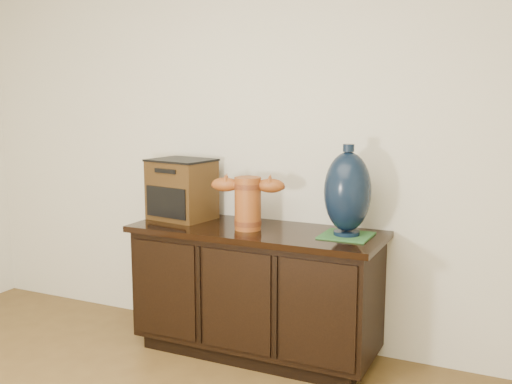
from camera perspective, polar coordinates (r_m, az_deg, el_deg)
The scene contains 6 objects.
sideboard at distance 3.54m, azimuth -0.00°, elevation -9.34°, with size 1.46×0.56×0.75m.
terracotta_vessel at distance 3.38m, azimuth -0.79°, elevation -0.78°, with size 0.43×0.19×0.30m.
tv_radio at distance 3.71m, azimuth -7.08°, elevation 0.27°, with size 0.41×0.35×0.37m.
green_mat at distance 3.29m, azimuth 8.61°, elevation -4.11°, with size 0.26×0.26×0.01m, color #2B612D.
lamp_base at distance 3.24m, azimuth 8.71°, elevation -0.02°, with size 0.25×0.25×0.49m.
spray_can at distance 3.61m, azimuth -1.52°, elevation -1.55°, with size 0.06×0.06×0.17m.
Camera 1 is at (1.43, -0.81, 1.51)m, focal length 42.00 mm.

